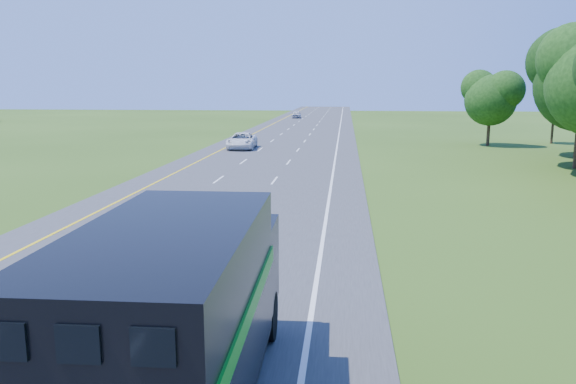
% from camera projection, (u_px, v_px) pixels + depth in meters
% --- Properties ---
extents(road, '(15.00, 260.00, 0.04)m').
position_uv_depth(road, '(271.00, 158.00, 47.93)').
color(road, '#38383A').
rests_on(road, ground).
extents(lane_markings, '(11.15, 260.00, 0.01)m').
position_uv_depth(lane_markings, '(271.00, 157.00, 47.93)').
color(lane_markings, yellow).
rests_on(lane_markings, road).
extents(horse_truck, '(2.85, 8.53, 3.75)m').
position_uv_depth(horse_truck, '(181.00, 315.00, 9.69)').
color(horse_truck, black).
rests_on(horse_truck, road).
extents(white_suv, '(2.80, 5.63, 1.53)m').
position_uv_depth(white_suv, '(242.00, 141.00, 54.66)').
color(white_suv, white).
rests_on(white_suv, road).
extents(far_car, '(1.86, 4.22, 1.41)m').
position_uv_depth(far_car, '(296.00, 114.00, 109.47)').
color(far_car, '#B5B5BC').
rests_on(far_car, road).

